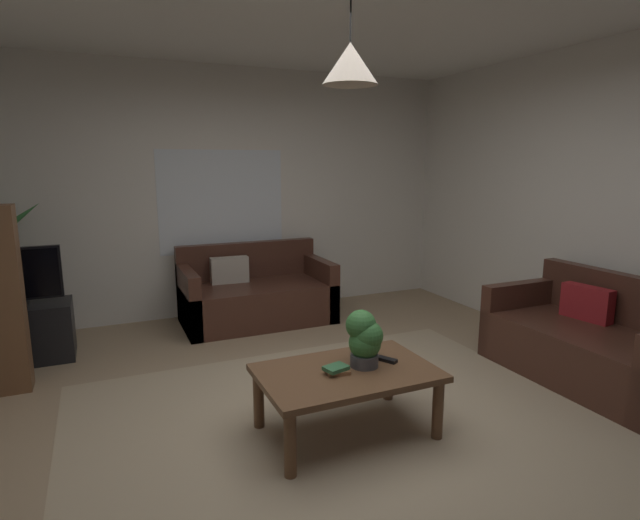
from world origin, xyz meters
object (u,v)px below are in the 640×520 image
object	(u,v)px
couch_under_window	(256,296)
couch_right_side	(590,345)
book_on_table_0	(338,371)
tv_stand	(16,334)
book_on_table_1	(336,368)
coffee_table	(347,379)
remote_on_table_0	(385,359)
pendant_lamp	(350,63)
tv	(8,277)
potted_plant_on_table	(365,338)

from	to	relation	value
couch_under_window	couch_right_side	bearing A→B (deg)	-51.40
book_on_table_0	tv_stand	bearing A→B (deg)	132.14
couch_right_side	book_on_table_1	bearing A→B (deg)	-90.52
coffee_table	book_on_table_0	bearing A→B (deg)	-163.74
remote_on_table_0	pendant_lamp	bearing A→B (deg)	156.21
tv_stand	tv	distance (m)	0.51
remote_on_table_0	potted_plant_on_table	bearing A→B (deg)	154.79
couch_under_window	tv	bearing A→B (deg)	-172.53
remote_on_table_0	pendant_lamp	world-z (taller)	pendant_lamp
tv_stand	pendant_lamp	world-z (taller)	pendant_lamp
book_on_table_1	potted_plant_on_table	size ratio (longest dim) A/B	0.39
tv_stand	tv	xyz separation A→B (m)	(0.00, -0.02, 0.51)
pendant_lamp	couch_under_window	bearing A→B (deg)	86.56
book_on_table_0	tv	size ratio (longest dim) A/B	0.17
potted_plant_on_table	tv_stand	world-z (taller)	potted_plant_on_table
couch_right_side	tv	size ratio (longest dim) A/B	1.87
potted_plant_on_table	pendant_lamp	distance (m)	1.63
book_on_table_0	tv_stand	distance (m)	2.98
book_on_table_0	book_on_table_1	world-z (taller)	book_on_table_1
couch_right_side	tv_stand	distance (m)	4.76
coffee_table	book_on_table_1	world-z (taller)	book_on_table_1
couch_right_side	couch_under_window	bearing A→B (deg)	-141.40
couch_under_window	coffee_table	distance (m)	2.46
couch_under_window	pendant_lamp	world-z (taller)	pendant_lamp
couch_under_window	coffee_table	world-z (taller)	couch_under_window
couch_under_window	pendant_lamp	size ratio (longest dim) A/B	2.63
couch_right_side	book_on_table_1	world-z (taller)	couch_right_side
potted_plant_on_table	tv	distance (m)	3.08
book_on_table_0	pendant_lamp	world-z (taller)	pendant_lamp
book_on_table_0	remote_on_table_0	distance (m)	0.37
couch_under_window	tv	xyz separation A→B (m)	(-2.22, -0.29, 0.48)
potted_plant_on_table	tv	bearing A→B (deg)	135.75
tv	pendant_lamp	bearing A→B (deg)	-46.27
potted_plant_on_table	couch_right_side	bearing A→B (deg)	-1.70
couch_right_side	coffee_table	distance (m)	2.14
coffee_table	book_on_table_0	size ratio (longest dim) A/B	7.79
remote_on_table_0	tv_stand	xyz separation A→B (m)	(-2.36, 2.15, -0.19)
book_on_table_0	book_on_table_1	size ratio (longest dim) A/B	0.99
couch_right_side	tv_stand	xyz separation A→B (m)	(-4.21, 2.23, -0.03)
tv_stand	couch_right_side	bearing A→B (deg)	-27.88
book_on_table_0	tv	bearing A→B (deg)	132.42
couch_under_window	couch_right_side	size ratio (longest dim) A/B	1.04
couch_right_side	potted_plant_on_table	xyz separation A→B (m)	(-2.01, 0.06, 0.34)
book_on_table_1	remote_on_table_0	bearing A→B (deg)	7.81
potted_plant_on_table	book_on_table_0	bearing A→B (deg)	-169.24
potted_plant_on_table	tv_stand	size ratio (longest dim) A/B	0.40
couch_under_window	couch_right_side	xyz separation A→B (m)	(1.99, -2.49, 0.00)
tv_stand	couch_under_window	bearing A→B (deg)	6.93
remote_on_table_0	couch_right_side	bearing A→B (deg)	-31.94
book_on_table_1	pendant_lamp	xyz separation A→B (m)	(0.09, 0.02, 1.78)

